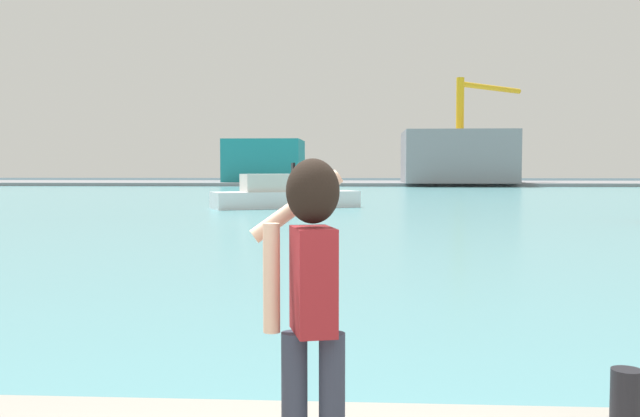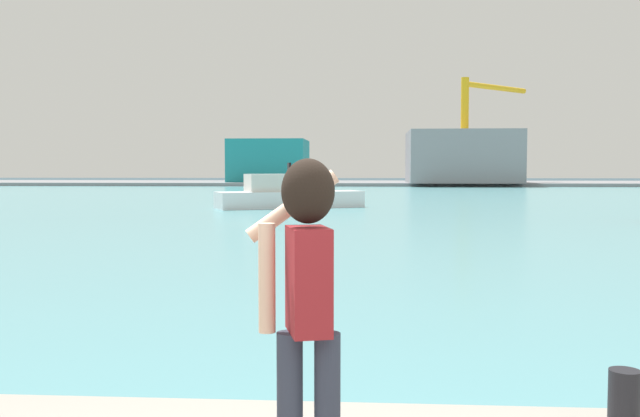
# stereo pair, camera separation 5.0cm
# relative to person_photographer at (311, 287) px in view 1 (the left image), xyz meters

# --- Properties ---
(ground_plane) EXTENTS (220.00, 220.00, 0.00)m
(ground_plane) POSITION_rel_person_photographer_xyz_m (0.07, 49.30, -1.59)
(ground_plane) COLOR #334751
(harbor_water) EXTENTS (140.00, 100.00, 0.02)m
(harbor_water) POSITION_rel_person_photographer_xyz_m (0.07, 51.30, -1.58)
(harbor_water) COLOR #599EA8
(harbor_water) RESTS_ON ground_plane
(far_shore_dock) EXTENTS (140.00, 20.00, 0.43)m
(far_shore_dock) POSITION_rel_person_photographer_xyz_m (0.07, 91.30, -1.38)
(far_shore_dock) COLOR gray
(far_shore_dock) RESTS_ON ground_plane
(person_photographer) EXTENTS (0.54, 0.54, 1.74)m
(person_photographer) POSITION_rel_person_photographer_xyz_m (0.00, 0.00, 0.00)
(person_photographer) COLOR #2D3342
(person_photographer) RESTS_ON quay_promenade
(harbor_bollard) EXTENTS (0.20, 0.20, 0.40)m
(harbor_bollard) POSITION_rel_person_photographer_xyz_m (1.97, 0.86, -0.86)
(harbor_bollard) COLOR black
(harbor_bollard) RESTS_ON quay_promenade
(boat_moored) EXTENTS (8.38, 5.46, 1.90)m
(boat_moored) POSITION_rel_person_photographer_xyz_m (-4.19, 34.70, -0.90)
(boat_moored) COLOR white
(boat_moored) RESTS_ON harbor_water
(warehouse_left) EXTENTS (10.24, 10.01, 5.72)m
(warehouse_left) POSITION_rel_person_photographer_xyz_m (-13.06, 90.04, 1.69)
(warehouse_left) COLOR teal
(warehouse_left) RESTS_ON far_shore_dock
(warehouse_right) EXTENTS (13.68, 11.81, 6.56)m
(warehouse_right) POSITION_rel_person_photographer_xyz_m (12.40, 85.34, 2.12)
(warehouse_right) COLOR gray
(warehouse_right) RESTS_ON far_shore_dock
(port_crane) EXTENTS (10.04, 9.63, 13.32)m
(port_crane) POSITION_rel_person_photographer_xyz_m (14.18, 86.51, 7.38)
(port_crane) COLOR yellow
(port_crane) RESTS_ON far_shore_dock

